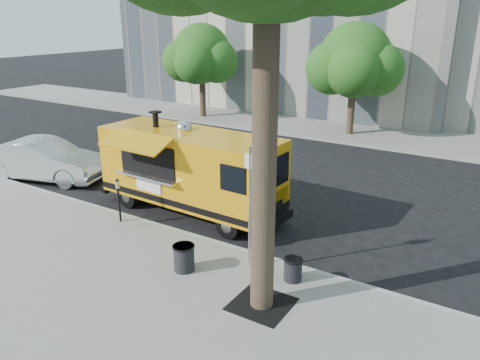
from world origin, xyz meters
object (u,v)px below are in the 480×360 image
(food_truck, at_px, (189,169))
(trash_bin_right, at_px, (293,269))
(far_tree_a, at_px, (202,54))
(far_tree_b, at_px, (355,60))
(sedan, at_px, (45,160))
(trash_bin_left, at_px, (184,257))
(sign_post, at_px, (250,201))
(parking_meter, at_px, (118,195))

(food_truck, bearing_deg, trash_bin_right, -22.78)
(far_tree_a, relative_size, far_tree_b, 0.97)
(sedan, xyz_separation_m, trash_bin_right, (11.16, -1.74, -0.33))
(trash_bin_right, bearing_deg, sedan, 171.13)
(far_tree_a, xyz_separation_m, food_truck, (8.11, -11.73, -2.34))
(far_tree_a, relative_size, trash_bin_left, 8.33)
(sedan, bearing_deg, far_tree_a, -8.87)
(far_tree_b, distance_m, sign_post, 14.61)
(food_truck, height_order, trash_bin_right, food_truck)
(parking_meter, xyz_separation_m, sedan, (-5.43, 1.51, -0.21))
(far_tree_a, distance_m, parking_meter, 15.59)
(sign_post, bearing_deg, food_truck, 148.34)
(food_truck, bearing_deg, far_tree_b, 88.00)
(far_tree_a, bearing_deg, trash_bin_left, -55.15)
(trash_bin_left, bearing_deg, sedan, 162.86)
(sedan, distance_m, trash_bin_left, 9.18)
(parking_meter, relative_size, sedan, 0.29)
(food_truck, relative_size, sedan, 1.35)
(food_truck, xyz_separation_m, sedan, (-6.54, -0.41, -0.66))
(parking_meter, relative_size, trash_bin_right, 2.45)
(trash_bin_left, bearing_deg, trash_bin_right, 21.98)
(far_tree_a, xyz_separation_m, trash_bin_left, (10.34, -14.84, -3.28))
(sign_post, relative_size, trash_bin_right, 5.50)
(far_tree_b, xyz_separation_m, trash_bin_left, (1.34, -15.24, -3.34))
(parking_meter, bearing_deg, sign_post, -2.52)
(far_tree_b, height_order, food_truck, far_tree_b)
(parking_meter, distance_m, trash_bin_left, 3.58)
(parking_meter, xyz_separation_m, trash_bin_right, (5.73, -0.23, -0.54))
(food_truck, bearing_deg, sign_post, -29.45)
(trash_bin_left, bearing_deg, far_tree_a, 124.85)
(trash_bin_left, bearing_deg, parking_meter, 160.31)
(trash_bin_right, bearing_deg, parking_meter, 177.70)
(trash_bin_right, bearing_deg, far_tree_a, 132.52)
(far_tree_b, bearing_deg, trash_bin_right, -75.38)
(trash_bin_right, bearing_deg, food_truck, 155.01)
(trash_bin_left, relative_size, trash_bin_right, 1.18)
(sedan, distance_m, trash_bin_right, 11.30)
(parking_meter, bearing_deg, food_truck, 60.06)
(far_tree_a, bearing_deg, food_truck, -55.34)
(trash_bin_left, distance_m, trash_bin_right, 2.58)
(far_tree_b, xyz_separation_m, trash_bin_right, (3.73, -14.28, -3.39))
(far_tree_a, distance_m, trash_bin_left, 18.38)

